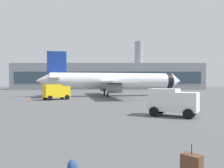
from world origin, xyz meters
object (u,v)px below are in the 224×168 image
at_px(cargo_van, 173,101).
at_px(rolling_suitcase, 192,165).
at_px(safety_cone_mid, 176,97).
at_px(service_truck, 56,91).
at_px(safety_cone_far, 29,99).
at_px(safety_cone_near, 88,94).
at_px(traveller_backpack, 73,167).
at_px(airplane_at_gate, 113,81).

relative_size(cargo_van, rolling_suitcase, 4.37).
bearing_deg(safety_cone_mid, service_truck, -176.00).
relative_size(safety_cone_mid, safety_cone_far, 1.07).
bearing_deg(safety_cone_far, safety_cone_near, 63.92).
bearing_deg(traveller_backpack, cargo_van, 61.54).
relative_size(airplane_at_gate, service_truck, 6.92).
height_order(service_truck, safety_cone_far, service_truck).
bearing_deg(rolling_suitcase, cargo_van, 77.06).
height_order(cargo_van, traveller_backpack, cargo_van).
height_order(safety_cone_near, safety_cone_mid, safety_cone_near).
xyz_separation_m(cargo_van, safety_cone_mid, (6.86, 22.15, -1.11)).
xyz_separation_m(service_truck, cargo_van, (16.31, -20.53, -0.16)).
xyz_separation_m(cargo_van, rolling_suitcase, (-3.07, -13.35, -1.06)).
height_order(cargo_van, safety_cone_far, cargo_van).
xyz_separation_m(safety_cone_far, rolling_suitcase, (17.10, -30.75, 0.08)).
bearing_deg(cargo_van, rolling_suitcase, -102.94).
xyz_separation_m(cargo_van, traveller_backpack, (-7.10, -13.10, -1.22)).
bearing_deg(safety_cone_far, cargo_van, -40.77).
xyz_separation_m(cargo_van, safety_cone_far, (-20.17, 17.39, -1.13)).
distance_m(cargo_van, rolling_suitcase, 13.74).
bearing_deg(service_truck, safety_cone_far, -140.90).
bearing_deg(safety_cone_mid, traveller_backpack, -111.61).
height_order(cargo_van, safety_cone_mid, cargo_van).
relative_size(rolling_suitcase, traveller_backpack, 2.29).
distance_m(service_truck, safety_cone_near, 14.80).
bearing_deg(airplane_at_gate, cargo_van, -80.41).
bearing_deg(rolling_suitcase, safety_cone_far, 119.08).
bearing_deg(safety_cone_near, airplane_at_gate, -19.22).
bearing_deg(airplane_at_gate, service_truck, -132.47).
xyz_separation_m(safety_cone_near, safety_cone_mid, (18.63, -12.42, -0.07)).
bearing_deg(traveller_backpack, safety_cone_far, 113.21).
bearing_deg(safety_cone_near, safety_cone_far, -116.08).
height_order(airplane_at_gate, safety_cone_mid, airplane_at_gate).
bearing_deg(safety_cone_mid, safety_cone_far, -170.02).
relative_size(airplane_at_gate, safety_cone_far, 55.67).
relative_size(airplane_at_gate, cargo_van, 7.41).
bearing_deg(safety_cone_near, cargo_van, -71.20).
relative_size(airplane_at_gate, rolling_suitcase, 32.39).
bearing_deg(safety_cone_far, service_truck, 39.10).
height_order(safety_cone_mid, traveller_backpack, safety_cone_mid).
xyz_separation_m(airplane_at_gate, rolling_suitcase, (2.40, -45.72, -3.27)).
distance_m(service_truck, safety_cone_mid, 23.26).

